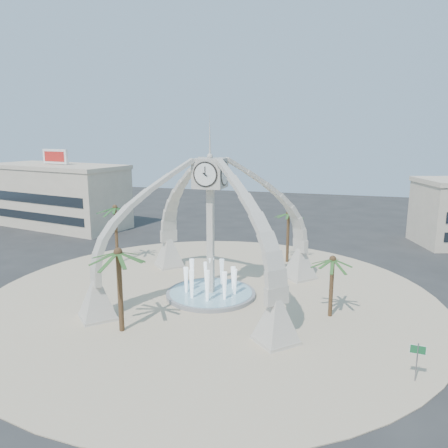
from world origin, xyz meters
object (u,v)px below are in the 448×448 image
(clock_tower, at_px, (210,226))
(street_sign, at_px, (417,354))
(fountain, at_px, (211,293))
(palm_north, at_px, (288,214))
(palm_east, at_px, (333,260))
(palm_south, at_px, (118,253))
(palm_west, at_px, (115,208))

(clock_tower, xyz_separation_m, street_sign, (15.81, -9.68, -4.72))
(fountain, height_order, street_sign, fountain)
(clock_tower, distance_m, palm_north, 13.40)
(palm_east, height_order, street_sign, palm_east)
(clock_tower, bearing_deg, street_sign, -31.48)
(street_sign, bearing_deg, palm_south, -178.67)
(palm_south, bearing_deg, palm_north, 66.24)
(palm_west, xyz_separation_m, street_sign, (29.02, -16.40, -4.47))
(palm_west, xyz_separation_m, palm_south, (9.07, -15.25, -0.26))
(palm_west, xyz_separation_m, palm_north, (18.27, 5.66, -0.69))
(palm_west, bearing_deg, clock_tower, -26.94)
(palm_west, distance_m, palm_north, 19.14)
(palm_west, bearing_deg, fountain, -26.94)
(fountain, relative_size, palm_west, 1.14)
(clock_tower, relative_size, palm_west, 2.55)
(palm_west, bearing_deg, street_sign, -29.46)
(fountain, bearing_deg, palm_south, -115.91)
(palm_south, relative_size, street_sign, 2.76)
(fountain, xyz_separation_m, street_sign, (15.81, -9.68, 1.48))
(fountain, bearing_deg, palm_north, 67.77)
(fountain, relative_size, palm_south, 1.17)
(palm_west, height_order, street_sign, palm_west)
(palm_east, xyz_separation_m, palm_south, (-14.64, -7.03, 1.27))
(clock_tower, height_order, palm_east, clock_tower)
(fountain, bearing_deg, street_sign, -31.48)
(palm_north, bearing_deg, palm_south, -113.76)
(palm_east, distance_m, palm_south, 16.29)
(clock_tower, xyz_separation_m, palm_south, (-4.15, -8.54, -0.51))
(palm_north, distance_m, palm_south, 22.85)
(clock_tower, height_order, fountain, clock_tower)
(palm_east, bearing_deg, palm_north, 111.40)
(clock_tower, relative_size, street_sign, 7.24)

